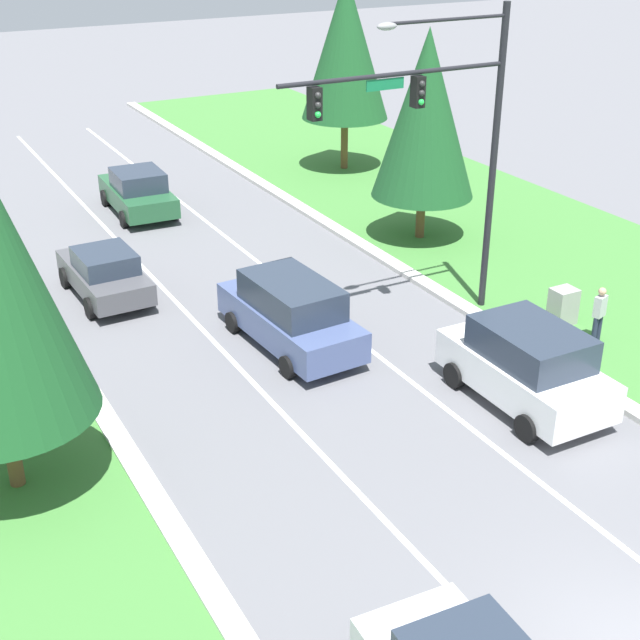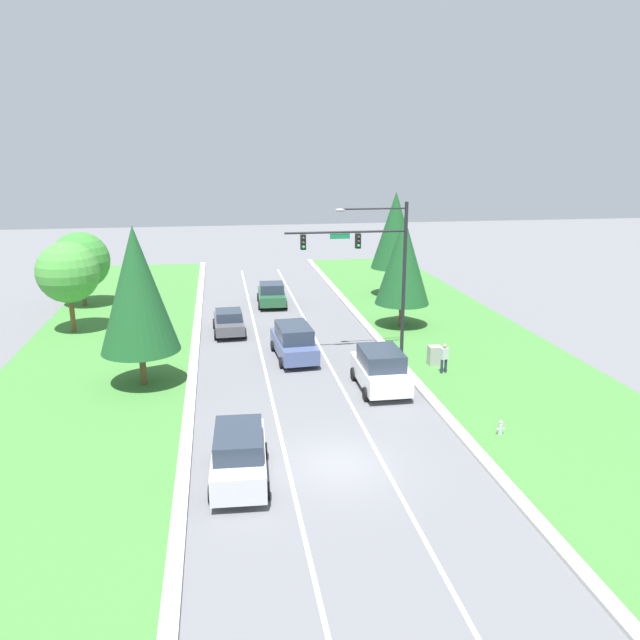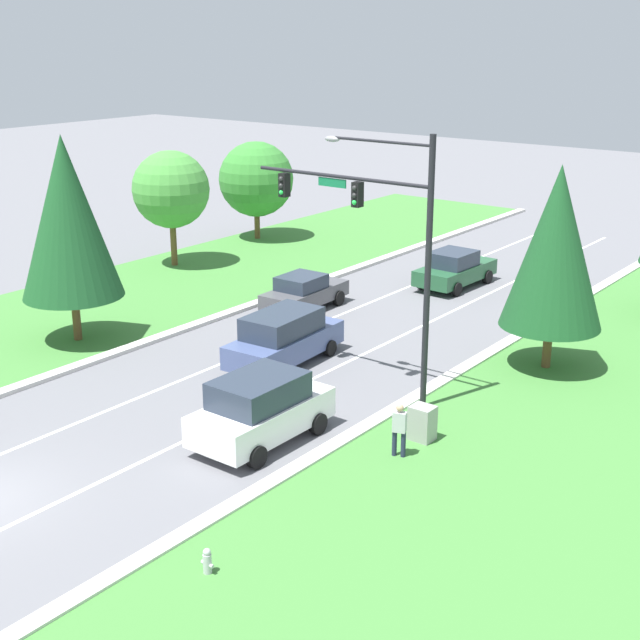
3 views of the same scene
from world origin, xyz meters
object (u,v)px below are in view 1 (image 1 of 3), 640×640
traffic_signal_mast (444,125)px  white_suv (526,365)px  graphite_sedan (105,273)px  conifer_near_right_tree (346,47)px  slate_blue_suv (290,313)px  utility_cabinet (563,307)px  pedestrian (599,313)px  forest_sedan (138,192)px  conifer_far_right_tree (426,114)px

traffic_signal_mast → white_suv: (-0.78, -4.99, -4.71)m
graphite_sedan → white_suv: bearing=-58.9°
white_suv → conifer_near_right_tree: (6.32, 19.84, 4.33)m
slate_blue_suv → utility_cabinet: 7.93m
utility_cabinet → pedestrian: 1.39m
forest_sedan → utility_cabinet: size_ratio=4.10×
conifer_near_right_tree → forest_sedan: bearing=-171.8°
conifer_near_right_tree → conifer_far_right_tree: (-2.04, -9.06, -0.86)m
utility_cabinet → conifer_near_right_tree: bearing=81.7°
pedestrian → conifer_far_right_tree: (0.40, 9.26, 3.58)m
traffic_signal_mast → conifer_near_right_tree: 15.86m
graphite_sedan → forest_sedan: 8.03m
graphite_sedan → white_suv: (7.18, -11.13, 0.26)m
utility_cabinet → conifer_near_right_tree: conifer_near_right_tree is taller
traffic_signal_mast → forest_sedan: size_ratio=1.88×
pedestrian → conifer_near_right_tree: 19.00m
utility_cabinet → forest_sedan: bearing=116.1°
pedestrian → utility_cabinet: bearing=-106.8°
graphite_sedan → white_suv: size_ratio=0.96×
white_suv → utility_cabinet: white_suv is taller
forest_sedan → conifer_near_right_tree: 11.14m
white_suv → slate_blue_suv: (-3.64, 5.47, -0.06)m
graphite_sedan → conifer_far_right_tree: (11.46, -0.34, 3.72)m
slate_blue_suv → traffic_signal_mast: bearing=-9.7°
forest_sedan → conifer_far_right_tree: (8.04, -7.60, 3.66)m
forest_sedan → slate_blue_suv: 12.92m
forest_sedan → white_suv: bearing=-76.3°
graphite_sedan → utility_cabinet: bearing=-38.5°
traffic_signal_mast → conifer_near_right_tree: bearing=69.5°
traffic_signal_mast → pedestrian: size_ratio=5.21×
white_suv → conifer_far_right_tree: bearing=68.7°
white_suv → conifer_far_right_tree: 12.11m
pedestrian → conifer_near_right_tree: conifer_near_right_tree is taller
slate_blue_suv → white_suv: bearing=-59.8°
slate_blue_suv → conifer_far_right_tree: size_ratio=0.69×
graphite_sedan → pedestrian: 14.64m
utility_cabinet → conifer_near_right_tree: (2.49, 16.98, 4.81)m
graphite_sedan → utility_cabinet: size_ratio=3.81×
traffic_signal_mast → conifer_far_right_tree: traffic_signal_mast is taller
white_suv → utility_cabinet: (3.84, 2.87, -0.48)m
white_suv → slate_blue_suv: bearing=123.9°
forest_sedan → graphite_sedan: bearing=-113.1°
white_suv → pedestrian: white_suv is taller
graphite_sedan → conifer_near_right_tree: size_ratio=0.52×
white_suv → pedestrian: (3.88, 1.53, -0.12)m
graphite_sedan → white_suv: 13.25m
slate_blue_suv → conifer_near_right_tree: 18.03m
white_suv → conifer_far_right_tree: size_ratio=0.61×
graphite_sedan → conifer_far_right_tree: bearing=-3.4°
graphite_sedan → slate_blue_suv: bearing=-59.6°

